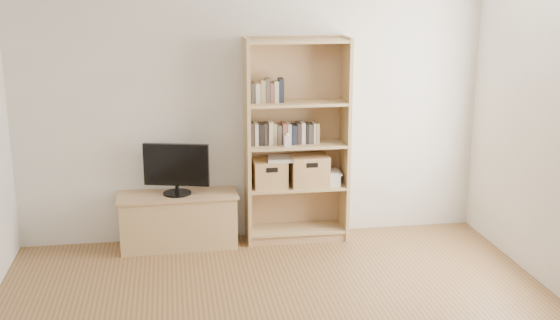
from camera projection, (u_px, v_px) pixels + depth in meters
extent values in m
cube|color=beige|center=(253.00, 107.00, 6.72)|extent=(4.50, 0.02, 2.60)
cube|color=tan|center=(178.00, 221.00, 6.67)|extent=(1.10, 0.44, 0.50)
cube|color=tan|center=(297.00, 141.00, 6.69)|extent=(0.99, 0.35, 1.97)
cube|color=black|center=(176.00, 169.00, 6.55)|extent=(0.61, 0.20, 0.48)
cube|color=#302420|center=(297.00, 131.00, 6.69)|extent=(0.91, 0.19, 0.24)
cube|color=#302420|center=(274.00, 92.00, 6.56)|extent=(0.37, 0.15, 0.19)
cube|color=white|center=(287.00, 141.00, 6.56)|extent=(0.06, 0.05, 0.11)
cube|color=olive|center=(270.00, 174.00, 6.72)|extent=(0.32, 0.26, 0.26)
cube|color=olive|center=(309.00, 170.00, 6.78)|extent=(0.36, 0.30, 0.29)
cube|color=silver|center=(287.00, 159.00, 6.71)|extent=(0.39, 0.29, 0.03)
cube|color=beige|center=(331.00, 178.00, 6.83)|extent=(0.19, 0.26, 0.11)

